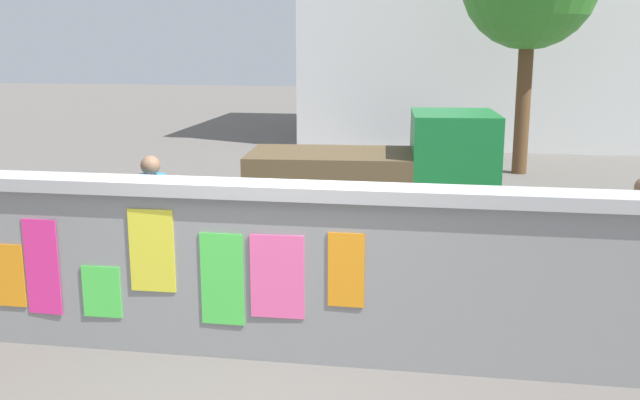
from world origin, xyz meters
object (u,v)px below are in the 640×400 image
object	(u,v)px
motorcycle	(136,218)
bicycle_near	(573,257)
person_bystander	(153,211)
auto_rickshaw_truck	(384,176)

from	to	relation	value
motorcycle	bicycle_near	size ratio (longest dim) A/B	1.10
motorcycle	person_bystander	size ratio (longest dim) A/B	1.16
auto_rickshaw_truck	bicycle_near	world-z (taller)	auto_rickshaw_truck
bicycle_near	auto_rickshaw_truck	bearing A→B (deg)	141.02
bicycle_near	person_bystander	xyz separation A→B (m)	(-4.79, -1.05, 0.62)
auto_rickshaw_truck	motorcycle	bearing A→B (deg)	-157.48
auto_rickshaw_truck	person_bystander	xyz separation A→B (m)	(-2.39, -2.99, 0.09)
bicycle_near	person_bystander	distance (m)	4.94
motorcycle	auto_rickshaw_truck	bearing A→B (deg)	22.52
motorcycle	bicycle_near	distance (m)	5.75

